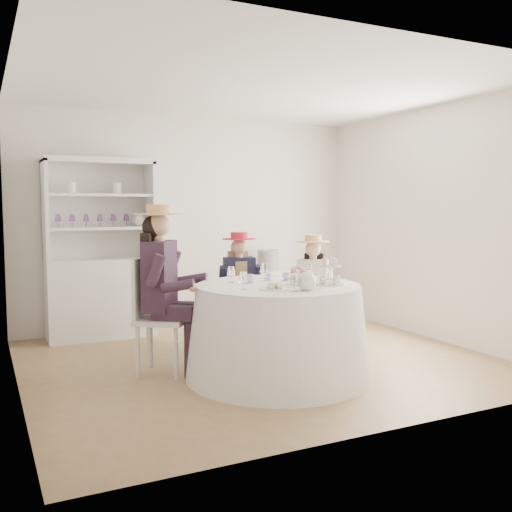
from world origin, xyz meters
name	(u,v)px	position (x,y,z in m)	size (l,w,h in m)	color
ground	(260,360)	(0.00, 0.00, 0.00)	(4.50, 4.50, 0.00)	olive
ceiling	(261,87)	(0.00, 0.00, 2.70)	(4.50, 4.50, 0.00)	white
wall_back	(192,222)	(0.00, 2.00, 1.35)	(4.50, 4.50, 0.00)	silver
wall_front	(393,236)	(0.00, -2.00, 1.35)	(4.50, 4.50, 0.00)	silver
wall_left	(13,231)	(-2.25, 0.00, 1.35)	(4.50, 4.50, 0.00)	silver
wall_right	(434,224)	(2.25, 0.00, 1.35)	(4.50, 4.50, 0.00)	silver
tea_table	(278,331)	(-0.10, -0.55, 0.42)	(1.68, 1.68, 0.85)	white
hutch	(101,274)	(-1.22, 1.77, 0.75)	(1.37, 0.80, 2.10)	silver
side_table	(268,296)	(0.96, 1.69, 0.35)	(0.44, 0.44, 0.69)	silver
hatbox	(268,260)	(0.96, 1.69, 0.83)	(0.28, 0.28, 0.28)	black
guest_left	(162,279)	(-1.00, 0.01, 0.88)	(0.67, 0.63, 1.57)	silver
guest_mid	(240,283)	(0.00, 0.51, 0.72)	(0.48, 0.50, 1.27)	silver
guest_right	(312,285)	(0.70, 0.15, 0.70)	(0.52, 0.53, 1.24)	silver
spare_chair	(162,303)	(-0.73, 0.95, 0.49)	(0.49, 0.49, 0.92)	silver
teacup_a	(249,279)	(-0.30, -0.36, 0.89)	(0.09, 0.09, 0.07)	white
teacup_b	(268,278)	(-0.06, -0.29, 0.88)	(0.06, 0.06, 0.06)	white
teacup_c	(287,277)	(0.09, -0.37, 0.88)	(0.09, 0.09, 0.07)	white
flower_bowl	(302,281)	(0.09, -0.65, 0.88)	(0.23, 0.23, 0.06)	white
flower_arrangement	(303,274)	(0.11, -0.66, 0.94)	(0.19, 0.19, 0.07)	#D46A75
table_teapot	(307,282)	(-0.05, -0.98, 0.92)	(0.23, 0.16, 0.17)	white
sandwich_plate	(275,288)	(-0.28, -0.83, 0.86)	(0.25, 0.25, 0.05)	white
cupcake_stand	(330,275)	(0.31, -0.77, 0.94)	(0.25, 0.25, 0.24)	white
stemware_set	(278,276)	(-0.10, -0.55, 0.92)	(0.91, 0.95, 0.15)	white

